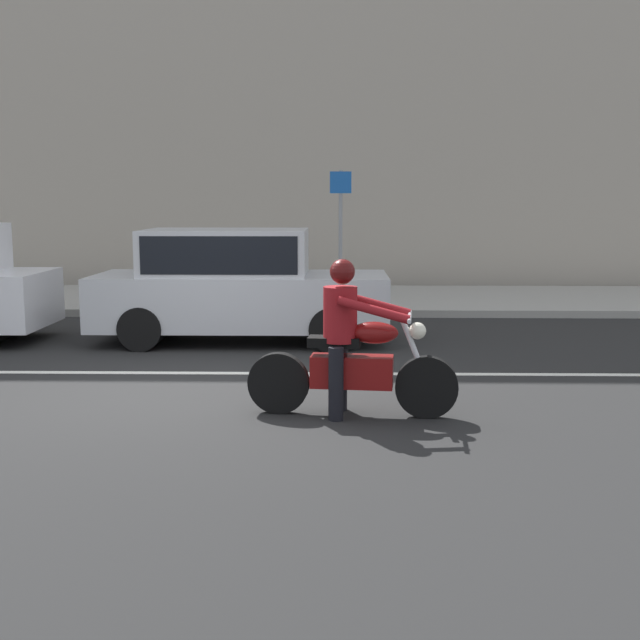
% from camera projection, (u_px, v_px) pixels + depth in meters
% --- Properties ---
extents(ground_plane, '(80.00, 80.00, 0.00)m').
position_uv_depth(ground_plane, '(189.00, 390.00, 9.30)').
color(ground_plane, black).
extents(sidewalk_slab, '(40.00, 4.40, 0.14)m').
position_uv_depth(sidewalk_slab, '(257.00, 299.00, 17.20)').
color(sidewalk_slab, '#99968E').
rests_on(sidewalk_slab, ground_plane).
extents(building_facade, '(40.00, 1.40, 12.65)m').
position_uv_depth(building_facade, '(268.00, 26.00, 19.64)').
color(building_facade, '#A89E8E').
rests_on(building_facade, ground_plane).
extents(lane_marking_stripe, '(18.00, 0.14, 0.01)m').
position_uv_depth(lane_marking_stripe, '(275.00, 373.00, 10.17)').
color(lane_marking_stripe, silver).
rests_on(lane_marking_stripe, ground_plane).
extents(motorcycle_with_rider_crimson, '(2.12, 0.70, 1.58)m').
position_uv_depth(motorcycle_with_rider_crimson, '(351.00, 352.00, 8.11)').
color(motorcycle_with_rider_crimson, black).
rests_on(motorcycle_with_rider_crimson, ground_plane).
extents(parked_sedan_silver, '(4.43, 1.82, 1.72)m').
position_uv_depth(parked_sedan_silver, '(236.00, 285.00, 12.34)').
color(parked_sedan_silver, '#B2B5BA').
rests_on(parked_sedan_silver, ground_plane).
extents(street_sign_post, '(0.44, 0.08, 2.62)m').
position_uv_depth(street_sign_post, '(341.00, 221.00, 16.67)').
color(street_sign_post, gray).
rests_on(street_sign_post, sidewalk_slab).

